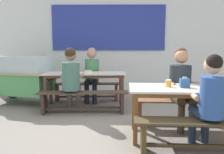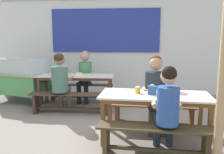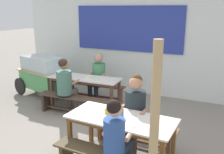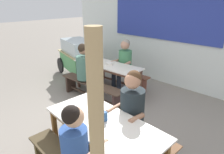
# 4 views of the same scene
# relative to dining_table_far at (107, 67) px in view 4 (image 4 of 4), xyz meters

# --- Properties ---
(ground_plane) EXTENTS (40.00, 40.00, 0.00)m
(ground_plane) POSITION_rel_dining_table_far_xyz_m (0.77, -1.29, -0.67)
(ground_plane) COLOR gray
(backdrop_wall) EXTENTS (7.31, 0.23, 2.88)m
(backdrop_wall) POSITION_rel_dining_table_far_xyz_m (0.75, 1.64, 0.84)
(backdrop_wall) COLOR white
(backdrop_wall) RESTS_ON ground_plane
(dining_table_far) EXTENTS (1.79, 0.71, 0.75)m
(dining_table_far) POSITION_rel_dining_table_far_xyz_m (0.00, 0.00, 0.00)
(dining_table_far) COLOR silver
(dining_table_far) RESTS_ON ground_plane
(dining_table_near) EXTENTS (1.70, 0.82, 0.75)m
(dining_table_near) POSITION_rel_dining_table_far_xyz_m (1.71, -1.76, 0.00)
(dining_table_near) COLOR silver
(dining_table_near) RESTS_ON ground_plane
(bench_far_back) EXTENTS (1.69, 0.33, 0.43)m
(bench_far_back) POSITION_rel_dining_table_far_xyz_m (-0.03, 0.54, -0.38)
(bench_far_back) COLOR brown
(bench_far_back) RESTS_ON ground_plane
(bench_far_front) EXTENTS (1.80, 0.41, 0.43)m
(bench_far_front) POSITION_rel_dining_table_far_xyz_m (0.03, -0.54, -0.38)
(bench_far_front) COLOR #463529
(bench_far_front) RESTS_ON ground_plane
(bench_near_back) EXTENTS (1.55, 0.36, 0.43)m
(bench_near_back) POSITION_rel_dining_table_far_xyz_m (1.73, -1.22, -0.39)
(bench_near_back) COLOR brown
(bench_near_back) RESTS_ON ground_plane
(food_cart) EXTENTS (1.83, 1.17, 1.10)m
(food_cart) POSITION_rel_dining_table_far_xyz_m (-1.48, 0.25, -0.03)
(food_cart) COLOR #53A25F
(food_cart) RESTS_ON ground_plane
(person_center_facing) EXTENTS (0.44, 0.55, 1.29)m
(person_center_facing) POSITION_rel_dining_table_far_xyz_m (0.10, 0.49, 0.07)
(person_center_facing) COLOR #1E242F
(person_center_facing) RESTS_ON ground_plane
(person_right_near_table) EXTENTS (0.48, 0.61, 1.31)m
(person_right_near_table) POSITION_rel_dining_table_far_xyz_m (1.75, -1.28, 0.08)
(person_right_near_table) COLOR #463A2C
(person_right_near_table) RESTS_ON ground_plane
(person_left_back_turned) EXTENTS (0.46, 0.53, 1.31)m
(person_left_back_turned) POSITION_rel_dining_table_far_xyz_m (-0.20, -0.50, 0.08)
(person_left_back_turned) COLOR #6A5C56
(person_left_back_turned) RESTS_ON ground_plane
(person_near_front) EXTENTS (0.41, 0.57, 1.25)m
(person_near_front) POSITION_rel_dining_table_far_xyz_m (1.84, -2.22, 0.04)
(person_near_front) COLOR #27374E
(person_near_front) RESTS_ON ground_plane
(tissue_box) EXTENTS (0.13, 0.10, 0.15)m
(tissue_box) POSITION_rel_dining_table_far_xyz_m (1.67, -1.75, 0.15)
(tissue_box) COLOR #2F588E
(tissue_box) RESTS_ON dining_table_near
(condiment_jar) EXTENTS (0.08, 0.08, 0.11)m
(condiment_jar) POSITION_rel_dining_table_far_xyz_m (1.45, -1.71, 0.13)
(condiment_jar) COLOR gold
(condiment_jar) RESTS_ON dining_table_near
(soup_bowl) EXTENTS (0.17, 0.17, 0.05)m
(soup_bowl) POSITION_rel_dining_table_far_xyz_m (0.07, 0.01, 0.11)
(soup_bowl) COLOR silver
(soup_bowl) RESTS_ON dining_table_far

